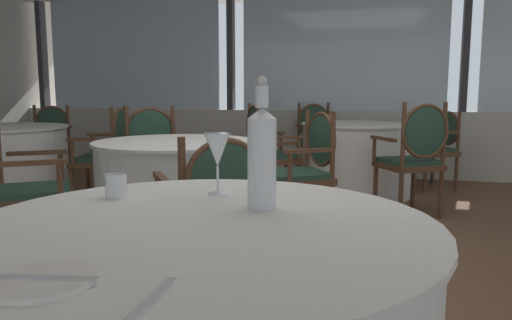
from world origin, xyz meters
name	(u,v)px	position (x,y,z in m)	size (l,w,h in m)	color
ground_plane	(289,274)	(0.00, 0.00, 0.00)	(12.63, 12.63, 0.00)	brown
window_wall_far	(340,94)	(0.00, 3.65, 1.07)	(9.49, 0.14, 2.67)	beige
side_plate	(42,281)	(-0.06, -2.09, 0.77)	(0.18, 0.18, 0.01)	white
butter_knife	(42,278)	(-0.06, -2.09, 0.77)	(0.20, 0.02, 0.00)	silver
dinner_fork	(150,301)	(0.16, -2.11, 0.77)	(0.19, 0.02, 0.00)	silver
water_bottle	(262,155)	(0.18, -1.46, 0.91)	(0.08, 0.08, 0.37)	white
wine_glass	(216,151)	(0.00, -1.32, 0.90)	(0.08, 0.08, 0.20)	white
water_tumbler	(116,186)	(-0.29, -1.44, 0.80)	(0.07, 0.07, 0.07)	white
background_table_0	(177,196)	(-0.83, 0.25, 0.38)	(1.11, 1.11, 0.76)	white
dining_chair_0_0	(306,163)	(-0.03, 0.81, 0.56)	(0.64, 0.66, 0.95)	brown
dining_chair_0_1	(153,154)	(-1.40, 1.05, 0.56)	(0.66, 0.64, 0.97)	brown
dining_chair_0_2	(16,178)	(-1.63, -0.32, 0.57)	(0.64, 0.66, 0.97)	brown
dining_chair_0_3	(218,208)	(-0.27, -0.55, 0.52)	(0.66, 0.64, 0.89)	brown
background_table_1	(356,159)	(0.28, 2.46, 0.38)	(1.18, 1.18, 0.76)	white
dining_chair_1_0	(437,143)	(1.14, 2.98, 0.52)	(0.63, 0.65, 0.88)	brown
dining_chair_1_1	(317,135)	(-0.26, 3.32, 0.56)	(0.65, 0.63, 0.96)	brown
dining_chair_1_2	(266,146)	(-0.60, 1.92, 0.56)	(0.63, 0.65, 0.98)	brown
dining_chair_1_3	(415,151)	(0.81, 1.58, 0.58)	(0.65, 0.63, 1.01)	brown
dining_chair_2_2	(109,149)	(-2.01, 1.35, 0.55)	(0.55, 0.60, 0.95)	brown
dining_chair_2_3	(48,138)	(-3.30, 2.16, 0.55)	(0.60, 0.55, 0.94)	brown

